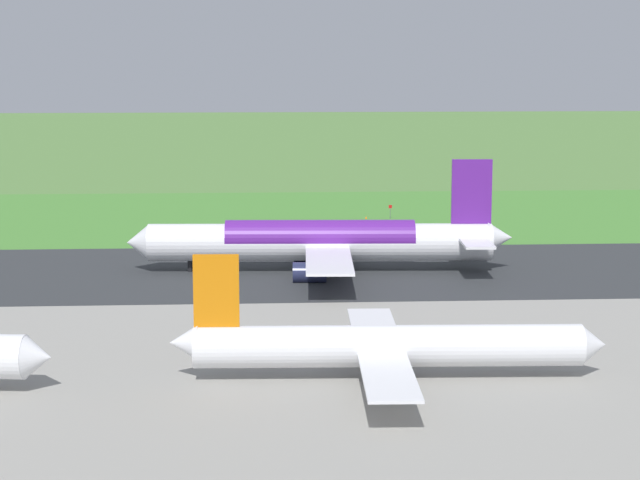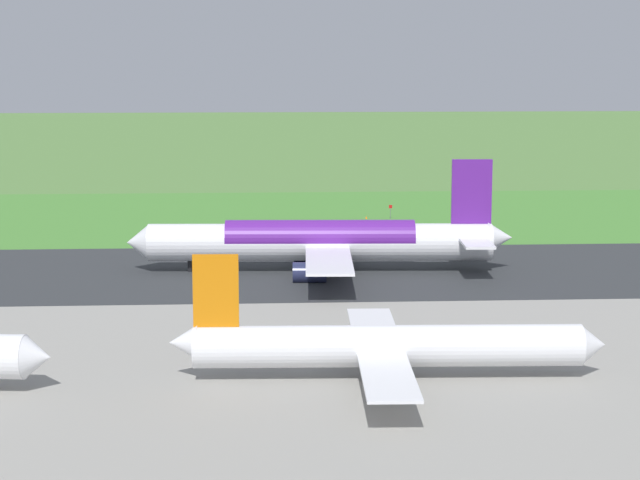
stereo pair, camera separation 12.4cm
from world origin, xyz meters
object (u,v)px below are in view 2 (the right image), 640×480
Objects in this scene: airliner_parked_mid at (385,345)px; no_stopping_sign at (390,211)px; airliner_main at (323,241)px; traffic_cone_orange at (366,217)px.

no_stopping_sign is at bearing -97.03° from airliner_parked_mid.
airliner_parked_mid is (-2.66, 54.11, -1.04)m from airliner_main.
no_stopping_sign is 4.59m from traffic_cone_orange.
airliner_main reaches higher than airliner_parked_mid.
no_stopping_sign is (-12.82, -104.00, -1.78)m from airliner_parked_mid.
airliner_main is at bearing 72.76° from no_stopping_sign.
traffic_cone_orange is (4.41, -0.23, -1.26)m from no_stopping_sign.
airliner_parked_mid reaches higher than no_stopping_sign.
no_stopping_sign is at bearing -107.24° from airliner_main.
airliner_main is 98.38× the size of traffic_cone_orange.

